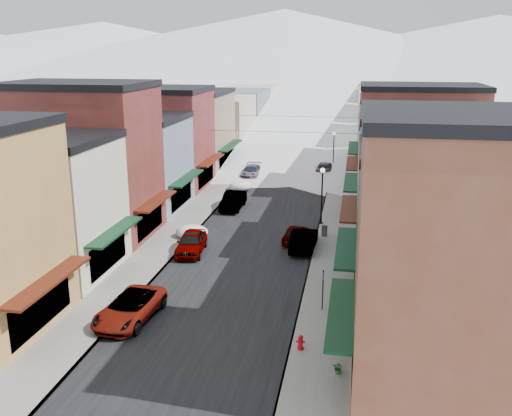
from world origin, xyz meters
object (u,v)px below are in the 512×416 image
at_px(car_silver_sedan, 191,242).
at_px(streetlamp_near, 322,189).
at_px(car_dark_hatch, 233,201).
at_px(fire_hydrant, 301,343).
at_px(car_green_sedan, 304,239).
at_px(car_white_suv, 130,308).
at_px(trash_can, 324,231).

bearing_deg(car_silver_sedan, streetlamp_near, 38.04).
bearing_deg(car_silver_sedan, car_dark_hatch, 82.08).
bearing_deg(fire_hydrant, car_green_sedan, 94.80).
bearing_deg(car_white_suv, car_green_sedan, 63.07).
height_order(fire_hydrant, trash_can, trash_can).
xyz_separation_m(fire_hydrant, streetlamp_near, (-0.40, 21.97, 2.76)).
bearing_deg(car_white_suv, car_silver_sedan, 93.78).
relative_size(car_green_sedan, streetlamp_near, 1.00).
xyz_separation_m(car_silver_sedan, trash_can, (9.70, 5.37, -0.24)).
xyz_separation_m(car_white_suv, trash_can, (9.99, 16.73, -0.18)).
relative_size(car_silver_sedan, fire_hydrant, 6.10).
xyz_separation_m(car_dark_hatch, trash_can, (9.19, -7.19, -0.24)).
bearing_deg(fire_hydrant, car_silver_sedan, 126.07).
bearing_deg(streetlamp_near, car_silver_sedan, -136.36).
bearing_deg(car_dark_hatch, car_green_sedan, -52.40).
distance_m(car_dark_hatch, trash_can, 11.67).
xyz_separation_m(car_dark_hatch, fire_hydrant, (9.10, -25.75, -0.32)).
bearing_deg(car_silver_sedan, trash_can, 23.35).
height_order(car_dark_hatch, car_green_sedan, car_dark_hatch).
height_order(car_dark_hatch, fire_hydrant, car_dark_hatch).
distance_m(car_white_suv, streetlamp_near, 22.42).
xyz_separation_m(car_green_sedan, fire_hydrant, (1.30, -15.48, -0.30)).
bearing_deg(car_dark_hatch, trash_can, -37.67).
relative_size(car_silver_sedan, streetlamp_near, 0.97).
relative_size(trash_can, streetlamp_near, 0.17).
bearing_deg(car_green_sedan, trash_can, -112.60).
bearing_deg(trash_can, car_white_suv, -120.84).
relative_size(car_dark_hatch, fire_hydrant, 6.35).
height_order(car_silver_sedan, trash_can, car_silver_sedan).
distance_m(car_dark_hatch, car_green_sedan, 12.89).
xyz_separation_m(car_silver_sedan, streetlamp_near, (9.21, 8.78, 2.45)).
bearing_deg(car_dark_hatch, fire_hydrant, -70.17).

